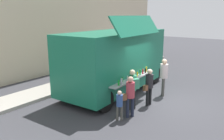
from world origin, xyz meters
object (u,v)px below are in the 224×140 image
customer_mid_with_backpack (133,86)px  customer_rear_waiting (130,93)px  customer_front_ordering (149,84)px  food_truck_main (116,59)px  customer_extra_browsing (164,74)px  child_near_queue (119,103)px  trash_bin (122,64)px

customer_mid_with_backpack → customer_rear_waiting: bearing=144.2°
customer_front_ordering → food_truck_main: bearing=-9.6°
customer_rear_waiting → customer_extra_browsing: (2.97, -0.00, 0.12)m
customer_front_ordering → customer_mid_with_backpack: bearing=77.3°
customer_rear_waiting → child_near_queue: 0.56m
trash_bin → customer_mid_with_backpack: customer_mid_with_backpack is taller
trash_bin → child_near_queue: size_ratio=0.76×
customer_mid_with_backpack → child_near_queue: (-1.12, -0.15, -0.34)m
customer_front_ordering → customer_extra_browsing: 1.51m
food_truck_main → customer_front_ordering: food_truck_main is taller
customer_extra_browsing → child_near_queue: size_ratio=1.55×
food_truck_main → child_near_queue: size_ratio=5.51×
trash_bin → customer_front_ordering: bearing=-135.3°
customer_front_ordering → customer_mid_with_backpack: size_ratio=0.95×
trash_bin → customer_mid_with_backpack: 6.97m
trash_bin → customer_front_ordering: (-4.64, -4.59, 0.51)m
food_truck_main → customer_rear_waiting: food_truck_main is taller
customer_front_ordering → child_near_queue: customer_front_ordering is taller
customer_front_ordering → child_near_queue: 1.97m
trash_bin → child_near_queue: (-6.59, -4.43, 0.25)m
customer_front_ordering → customer_extra_browsing: size_ratio=0.89×
customer_mid_with_backpack → customer_rear_waiting: customer_mid_with_backpack is taller
food_truck_main → customer_extra_browsing: size_ratio=3.54×
customer_extra_browsing → child_near_queue: 3.47m
trash_bin → child_near_queue: bearing=-146.1°
customer_extra_browsing → child_near_queue: customer_extra_browsing is taller
customer_mid_with_backpack → child_near_queue: bearing=127.7°
customer_front_ordering → trash_bin: bearing=-37.4°
food_truck_main → customer_mid_with_backpack: size_ratio=3.78×
child_near_queue → customer_mid_with_backpack: bearing=-31.0°
customer_front_ordering → customer_extra_browsing: customer_extra_browsing is taller
food_truck_main → child_near_queue: 3.53m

